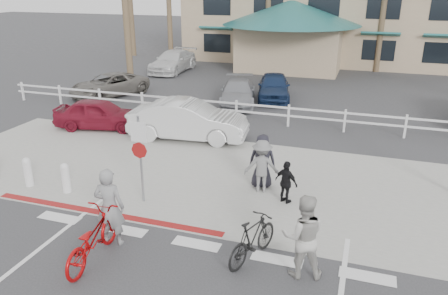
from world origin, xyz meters
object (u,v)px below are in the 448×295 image
(bike_black, at_px, (253,239))
(car_red_compact, at_px, (99,114))
(car_white_sedan, at_px, (188,120))
(sign_post, at_px, (141,155))
(bike_red, at_px, (92,238))

(bike_black, xyz_separation_m, car_red_compact, (-8.80, 7.25, 0.11))
(bike_black, relative_size, car_white_sedan, 0.38)
(sign_post, relative_size, bike_black, 1.61)
(bike_red, bearing_deg, car_red_compact, -61.59)
(bike_black, height_order, car_white_sedan, car_white_sedan)
(bike_red, distance_m, car_red_compact, 9.99)
(bike_black, bearing_deg, bike_red, 38.89)
(bike_red, height_order, car_white_sedan, car_white_sedan)
(sign_post, xyz_separation_m, car_red_compact, (-5.06, 5.50, -0.80))
(car_white_sedan, relative_size, car_red_compact, 1.25)
(bike_red, xyz_separation_m, car_red_compact, (-5.36, 8.42, 0.07))
(sign_post, relative_size, car_white_sedan, 0.61)
(car_red_compact, bearing_deg, car_white_sedan, -102.66)
(bike_red, distance_m, car_white_sedan, 8.47)
(sign_post, distance_m, bike_black, 4.24)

